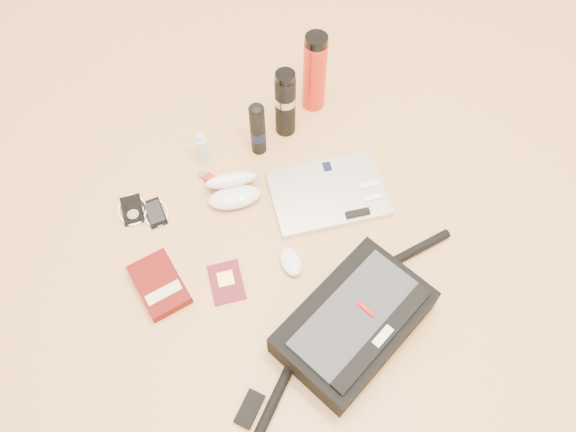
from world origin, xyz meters
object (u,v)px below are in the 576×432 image
(messenger_bag, at_px, (354,323))
(laptop, at_px, (329,193))
(book, at_px, (160,284))
(thermos_red, at_px, (315,73))
(thermos_black, at_px, (285,103))

(messenger_bag, xyz_separation_m, laptop, (0.22, 0.39, -0.04))
(laptop, xyz_separation_m, book, (-0.58, 0.04, 0.00))
(book, xyz_separation_m, thermos_red, (0.78, 0.29, 0.13))
(messenger_bag, relative_size, laptop, 1.99)
(book, distance_m, thermos_black, 0.69)
(messenger_bag, distance_m, laptop, 0.45)
(laptop, height_order, thermos_black, thermos_black)
(messenger_bag, height_order, thermos_black, thermos_black)
(thermos_red, bearing_deg, thermos_black, -165.95)
(laptop, relative_size, thermos_red, 1.41)
(messenger_bag, relative_size, thermos_black, 3.23)
(book, xyz_separation_m, thermos_black, (0.63, 0.26, 0.11))
(thermos_black, distance_m, thermos_red, 0.15)
(thermos_black, bearing_deg, book, -157.95)
(messenger_bag, bearing_deg, book, 119.66)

